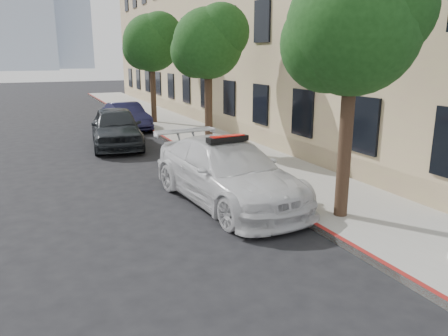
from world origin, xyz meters
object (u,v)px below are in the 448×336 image
(parked_car_far, at_px, (127,116))
(traffic_cone, at_px, (263,176))
(parked_car_mid, at_px, (116,127))
(police_car, at_px, (227,172))

(parked_car_far, distance_m, traffic_cone, 12.40)
(parked_car_mid, bearing_deg, traffic_cone, -65.83)
(police_car, height_order, parked_car_far, police_car)
(police_car, xyz_separation_m, parked_car_mid, (-1.26, 8.39, 0.02))
(traffic_cone, bearing_deg, police_car, -164.70)
(parked_car_far, bearing_deg, parked_car_mid, -113.10)
(police_car, relative_size, parked_car_far, 1.39)
(parked_car_mid, bearing_deg, police_car, -74.61)
(police_car, height_order, parked_car_mid, police_car)
(parked_car_far, bearing_deg, police_car, -96.13)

